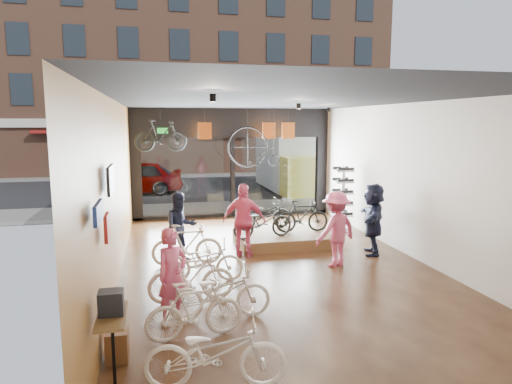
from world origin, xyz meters
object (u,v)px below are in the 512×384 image
object	(u,v)px
display_bike_mid	(302,216)
sunglasses_rack	(342,198)
display_platform	(281,239)
floor_bike_0	(216,353)
display_bike_right	(264,214)
hung_bike	(161,136)
floor_bike_4	(203,261)
floor_bike_1	(195,310)
display_bike_left	(263,222)
customer_5	(373,219)
customer_3	(336,229)
street_car	(133,178)
customer_0	(172,275)
floor_bike_3	(191,277)
floor_bike_2	(220,293)
penny_farthing	(256,149)
floor_bike_5	(187,245)
box_truck	(294,164)
customer_2	(244,221)
customer_1	(180,227)

from	to	relation	value
display_bike_mid	sunglasses_rack	distance (m)	2.09
display_platform	display_bike_mid	bearing A→B (deg)	0.41
floor_bike_0	sunglasses_rack	distance (m)	9.18
display_platform	display_bike_mid	xyz separation A→B (m)	(0.61, 0.00, 0.60)
display_bike_right	hung_bike	size ratio (longest dim) A/B	1.05
display_bike_mid	floor_bike_4	bearing A→B (deg)	132.67
display_bike_mid	display_bike_right	bearing A→B (deg)	61.82
floor_bike_1	display_bike_left	size ratio (longest dim) A/B	0.93
floor_bike_4	display_bike_mid	world-z (taller)	display_bike_mid
display_bike_right	customer_5	distance (m)	3.09
display_bike_mid	customer_3	size ratio (longest dim) A/B	0.85
street_car	customer_0	distance (m)	14.56
floor_bike_3	floor_bike_4	xyz separation A→B (m)	(0.33, 1.08, -0.04)
floor_bike_0	floor_bike_2	xyz separation A→B (m)	(0.34, 2.05, -0.02)
penny_farthing	customer_5	bearing A→B (deg)	-60.60
display_bike_mid	sunglasses_rack	bearing A→B (deg)	-52.56
floor_bike_3	display_bike_mid	world-z (taller)	display_bike_mid
display_bike_right	display_bike_mid	bearing A→B (deg)	-131.34
display_platform	customer_5	distance (m)	2.58
floor_bike_5	penny_farthing	world-z (taller)	penny_farthing
box_truck	customer_2	size ratio (longest dim) A/B	3.69
box_truck	customer_5	world-z (taller)	box_truck
display_bike_right	customer_0	xyz separation A→B (m)	(-2.76, -4.97, 0.07)
customer_0	floor_bike_5	bearing A→B (deg)	47.04
display_bike_right	customer_2	distance (m)	1.78
display_bike_left	floor_bike_0	bearing A→B (deg)	150.89
display_bike_mid	customer_0	world-z (taller)	customer_0
customer_2	customer_3	distance (m)	2.27
street_car	customer_3	size ratio (longest dim) A/B	2.58
floor_bike_0	display_platform	xyz separation A→B (m)	(2.66, 6.51, -0.32)
floor_bike_1	display_bike_left	bearing A→B (deg)	-32.69
street_car	hung_bike	size ratio (longest dim) A/B	2.87
floor_bike_0	penny_farthing	bearing A→B (deg)	-6.77
floor_bike_1	display_bike_right	bearing A→B (deg)	-31.24
floor_bike_3	sunglasses_rack	bearing A→B (deg)	-48.27
customer_2	sunglasses_rack	distance (m)	4.14
floor_bike_2	customer_3	bearing A→B (deg)	-51.19
customer_0	customer_3	world-z (taller)	customer_3
floor_bike_2	customer_3	world-z (taller)	customer_3
floor_bike_1	display_platform	bearing A→B (deg)	-36.50
customer_1	customer_2	xyz separation A→B (m)	(1.56, 0.05, 0.08)
floor_bike_2	floor_bike_4	distance (m)	1.91
box_truck	display_bike_left	bearing A→B (deg)	-111.74
floor_bike_0	floor_bike_3	size ratio (longest dim) A/B	1.12
floor_bike_4	customer_2	bearing A→B (deg)	-29.03
customer_1	customer_3	world-z (taller)	customer_3
display_platform	customer_1	size ratio (longest dim) A/B	1.43
floor_bike_1	floor_bike_4	world-z (taller)	floor_bike_1
customer_1	box_truck	bearing A→B (deg)	41.95
sunglasses_rack	floor_bike_4	bearing A→B (deg)	-157.23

